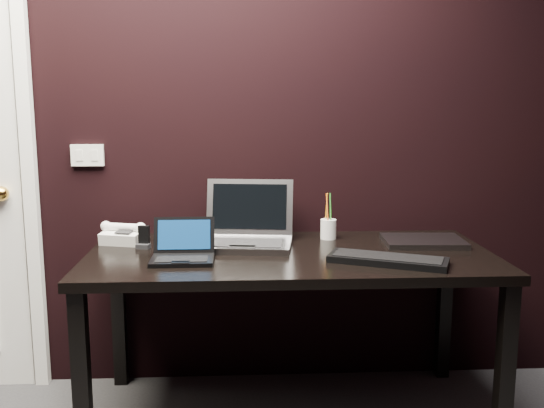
{
  "coord_description": "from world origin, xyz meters",
  "views": [
    {
      "loc": [
        0.09,
        -1.08,
        1.37
      ],
      "look_at": [
        0.22,
        1.35,
        0.96
      ],
      "focal_mm": 40.0,
      "sensor_mm": 36.0,
      "label": 1
    }
  ],
  "objects": [
    {
      "name": "mobile_phone",
      "position": [
        -0.33,
        1.51,
        0.78
      ],
      "size": [
        0.06,
        0.06,
        0.1
      ],
      "color": "black",
      "rests_on": "desk"
    },
    {
      "name": "desk",
      "position": [
        0.3,
        1.4,
        0.66
      ],
      "size": [
        1.7,
        0.8,
        0.74
      ],
      "color": "black",
      "rests_on": "ground"
    },
    {
      "name": "silver_laptop",
      "position": [
        0.12,
        1.54,
        0.79
      ],
      "size": [
        0.44,
        0.41,
        0.27
      ],
      "color": "gray",
      "rests_on": "desk"
    },
    {
      "name": "closed_laptop",
      "position": [
        0.91,
        1.52,
        0.75
      ],
      "size": [
        0.36,
        0.27,
        0.02
      ],
      "color": "gray",
      "rests_on": "desk"
    },
    {
      "name": "ext_keyboard",
      "position": [
        0.67,
        1.2,
        0.75
      ],
      "size": [
        0.49,
        0.33,
        0.03
      ],
      "color": "black",
      "rests_on": "desk"
    },
    {
      "name": "netbook",
      "position": [
        -0.14,
        1.29,
        0.77
      ],
      "size": [
        0.25,
        0.22,
        0.16
      ],
      "color": "black",
      "rests_on": "desk"
    },
    {
      "name": "wall_back",
      "position": [
        0.0,
        1.8,
        1.3
      ],
      "size": [
        4.0,
        0.0,
        4.0
      ],
      "primitive_type": "plane",
      "rotation": [
        1.57,
        0.0,
        0.0
      ],
      "color": "black",
      "rests_on": "ground"
    },
    {
      "name": "wall_switch",
      "position": [
        -0.62,
        1.79,
        1.12
      ],
      "size": [
        0.15,
        0.02,
        0.1
      ],
      "color": "silver",
      "rests_on": "wall_back"
    },
    {
      "name": "desk_phone",
      "position": [
        -0.43,
        1.61,
        0.78
      ],
      "size": [
        0.22,
        0.2,
        0.11
      ],
      "color": "white",
      "rests_on": "desk"
    },
    {
      "name": "pen_cup",
      "position": [
        0.5,
        1.64,
        0.79
      ],
      "size": [
        0.09,
        0.09,
        0.21
      ],
      "color": "silver",
      "rests_on": "desk"
    }
  ]
}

